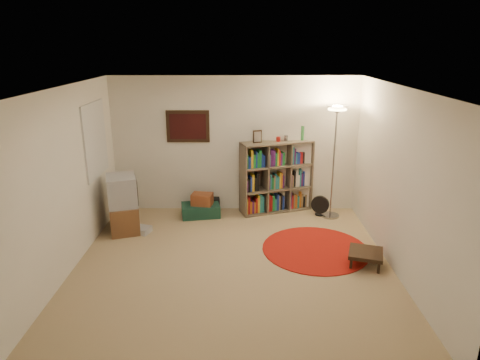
# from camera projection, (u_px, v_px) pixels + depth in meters

# --- Properties ---
(room) EXTENTS (4.54, 4.54, 2.54)m
(room) POSITION_uv_depth(u_px,v_px,m) (228.00, 181.00, 5.76)
(room) COLOR #A2865F
(room) RESTS_ON ground
(bookshelf) EXTENTS (1.39, 0.80, 1.60)m
(bookshelf) POSITION_uv_depth(u_px,v_px,m) (275.00, 178.00, 7.96)
(bookshelf) COLOR brown
(bookshelf) RESTS_ON ground
(floor_lamp) EXTENTS (0.40, 0.40, 2.03)m
(floor_lamp) POSITION_uv_depth(u_px,v_px,m) (336.00, 125.00, 7.35)
(floor_lamp) COLOR gray
(floor_lamp) RESTS_ON ground
(floor_fan) EXTENTS (0.33, 0.22, 0.38)m
(floor_fan) POSITION_uv_depth(u_px,v_px,m) (320.00, 206.00, 7.85)
(floor_fan) COLOR black
(floor_fan) RESTS_ON ground
(tv_stand) EXTENTS (0.64, 0.77, 0.96)m
(tv_stand) POSITION_uv_depth(u_px,v_px,m) (123.00, 204.00, 7.14)
(tv_stand) COLOR brown
(tv_stand) RESTS_ON ground
(dvd_box) EXTENTS (0.36, 0.33, 0.10)m
(dvd_box) POSITION_uv_depth(u_px,v_px,m) (141.00, 230.00, 7.17)
(dvd_box) COLOR #9F9FA3
(dvd_box) RESTS_ON ground
(suitcase) EXTENTS (0.75, 0.55, 0.22)m
(suitcase) POSITION_uv_depth(u_px,v_px,m) (201.00, 210.00, 7.86)
(suitcase) COLOR #14372A
(suitcase) RESTS_ON ground
(wicker_basket) EXTENTS (0.41, 0.32, 0.21)m
(wicker_basket) POSITION_uv_depth(u_px,v_px,m) (202.00, 199.00, 7.79)
(wicker_basket) COLOR brown
(wicker_basket) RESTS_ON suitcase
(duffel_bag) EXTENTS (0.38, 0.33, 0.24)m
(duffel_bag) POSITION_uv_depth(u_px,v_px,m) (210.00, 203.00, 8.16)
(duffel_bag) COLOR black
(duffel_bag) RESTS_ON ground
(paper_towel) EXTENTS (0.14, 0.14, 0.27)m
(paper_towel) POSITION_uv_depth(u_px,v_px,m) (243.00, 204.00, 8.09)
(paper_towel) COLOR silver
(paper_towel) RESTS_ON ground
(red_rug) EXTENTS (1.63, 1.63, 0.01)m
(red_rug) POSITION_uv_depth(u_px,v_px,m) (315.00, 249.00, 6.59)
(red_rug) COLOR maroon
(red_rug) RESTS_ON ground
(side_table) EXTENTS (0.58, 0.58, 0.21)m
(side_table) POSITION_uv_depth(u_px,v_px,m) (366.00, 254.00, 6.08)
(side_table) COLOR black
(side_table) RESTS_ON ground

